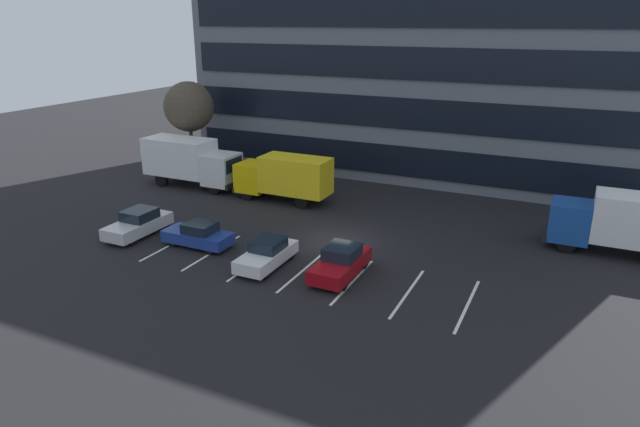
{
  "coord_description": "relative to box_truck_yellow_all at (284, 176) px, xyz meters",
  "views": [
    {
      "loc": [
        12.01,
        -27.43,
        12.28
      ],
      "look_at": [
        -1.3,
        0.46,
        1.4
      ],
      "focal_mm": 31.29,
      "sensor_mm": 36.0,
      "label": 1
    }
  ],
  "objects": [
    {
      "name": "box_truck_white",
      "position": [
        -8.28,
        0.2,
        0.21
      ],
      "size": [
        7.8,
        2.58,
        3.61
      ],
      "color": "white",
      "rests_on": "ground_plane"
    },
    {
      "name": "lot_markings",
      "position": [
        6.44,
        -9.8,
        -1.82
      ],
      "size": [
        16.94,
        5.4,
        0.01
      ],
      "color": "silver",
      "rests_on": "ground_plane"
    },
    {
      "name": "box_truck_yellow_all",
      "position": [
        0.0,
        0.0,
        0.0
      ],
      "size": [
        7.0,
        2.32,
        3.24
      ],
      "color": "yellow",
      "rests_on": "ground_plane"
    },
    {
      "name": "sedan_maroon",
      "position": [
        8.41,
        -9.41,
        -1.11
      ],
      "size": [
        1.78,
        4.25,
        1.52
      ],
      "color": "maroon",
      "rests_on": "ground_plane"
    },
    {
      "name": "box_truck_blue",
      "position": [
        21.15,
        -0.38,
        0.09
      ],
      "size": [
        7.33,
        2.43,
        3.4
      ],
      "color": "#194799",
      "rests_on": "ground_plane"
    },
    {
      "name": "sedan_white",
      "position": [
        4.48,
        -10.02,
        -1.15
      ],
      "size": [
        1.68,
        4.01,
        1.44
      ],
      "color": "white",
      "rests_on": "ground_plane"
    },
    {
      "name": "sedan_navy",
      "position": [
        -0.39,
        -9.37,
        -1.15
      ],
      "size": [
        3.98,
        1.67,
        1.43
      ],
      "color": "navy",
      "rests_on": "ground_plane"
    },
    {
      "name": "sedan_silver",
      "position": [
        -4.68,
        -9.5,
        -1.1
      ],
      "size": [
        1.8,
        4.3,
        1.54
      ],
      "color": "silver",
      "rests_on": "ground_plane"
    },
    {
      "name": "bare_tree",
      "position": [
        -10.56,
        3.37,
        3.67
      ],
      "size": [
        4.01,
        4.01,
        7.52
      ],
      "color": "#473323",
      "rests_on": "ground_plane"
    },
    {
      "name": "office_building",
      "position": [
        6.44,
        12.52,
        8.98
      ],
      "size": [
        37.88,
        10.94,
        21.6
      ],
      "color": "slate",
      "rests_on": "ground_plane"
    },
    {
      "name": "ground_plane",
      "position": [
        6.44,
        -5.43,
        -1.83
      ],
      "size": [
        120.0,
        120.0,
        0.0
      ],
      "primitive_type": "plane",
      "color": "black"
    }
  ]
}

